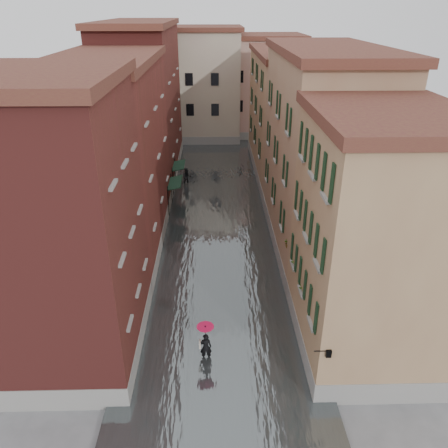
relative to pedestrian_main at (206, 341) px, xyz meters
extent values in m
plane|color=slate|center=(0.73, 3.13, -1.21)|extent=(120.00, 120.00, 0.00)
cube|color=#4A5152|center=(0.73, 16.13, -1.11)|extent=(10.00, 60.00, 0.20)
cube|color=maroon|center=(-6.27, 1.13, 5.29)|extent=(6.00, 8.00, 13.00)
cube|color=maroon|center=(-6.27, 12.13, 5.04)|extent=(6.00, 14.00, 12.50)
cube|color=maroon|center=(-6.27, 27.13, 5.79)|extent=(6.00, 16.00, 14.00)
cube|color=#956E4D|center=(7.73, 1.13, 4.54)|extent=(6.00, 8.00, 11.50)
cube|color=#9D7D5F|center=(7.73, 12.13, 5.29)|extent=(6.00, 14.00, 13.00)
cube|color=#956E4D|center=(7.73, 27.13, 4.54)|extent=(6.00, 16.00, 11.50)
cube|color=#BCB495|center=(-2.27, 41.13, 5.29)|extent=(12.00, 9.00, 13.00)
cube|color=tan|center=(6.73, 43.13, 4.79)|extent=(10.00, 9.00, 12.00)
cube|color=#173423|center=(-2.72, 17.63, 1.34)|extent=(1.09, 2.90, 0.31)
cylinder|color=black|center=(-3.22, 16.18, 0.19)|extent=(0.06, 0.06, 2.80)
cylinder|color=black|center=(-3.22, 19.08, 0.19)|extent=(0.06, 0.06, 2.80)
cube|color=#173423|center=(-2.72, 22.00, 1.34)|extent=(1.09, 2.73, 0.31)
cylinder|color=black|center=(-3.22, 20.63, 0.19)|extent=(0.06, 0.06, 2.80)
cylinder|color=black|center=(-3.22, 23.37, 0.19)|extent=(0.06, 0.06, 2.80)
cylinder|color=black|center=(4.78, -2.87, 1.89)|extent=(0.60, 0.05, 0.05)
cube|color=black|center=(5.08, -2.87, 1.79)|extent=(0.22, 0.22, 0.35)
cube|color=beige|center=(5.08, -2.87, 1.79)|extent=(0.14, 0.14, 0.24)
cube|color=#9B5632|center=(4.85, 1.25, 1.94)|extent=(0.22, 0.85, 0.18)
imported|color=#265926|center=(4.85, 1.25, 2.36)|extent=(0.59, 0.51, 0.66)
cube|color=#9B5632|center=(4.85, 3.67, 1.94)|extent=(0.22, 0.85, 0.18)
imported|color=#265926|center=(4.85, 3.67, 2.36)|extent=(0.59, 0.51, 0.66)
cube|color=#9B5632|center=(4.85, 5.96, 1.94)|extent=(0.22, 0.85, 0.18)
imported|color=#265926|center=(4.85, 5.96, 2.36)|extent=(0.59, 0.51, 0.66)
imported|color=black|center=(0.00, 0.00, -0.41)|extent=(0.59, 0.40, 1.59)
cube|color=#C0B29F|center=(-0.28, 0.05, -0.26)|extent=(0.08, 0.30, 0.38)
cylinder|color=black|center=(0.00, 0.00, 0.14)|extent=(0.02, 0.02, 1.00)
cone|color=#CC0D3F|center=(0.00, 0.00, 0.71)|extent=(0.86, 0.86, 0.28)
imported|color=black|center=(-2.11, 23.31, -0.31)|extent=(0.96, 0.79, 1.78)
camera|label=1|loc=(0.49, -16.29, 14.45)|focal=35.00mm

